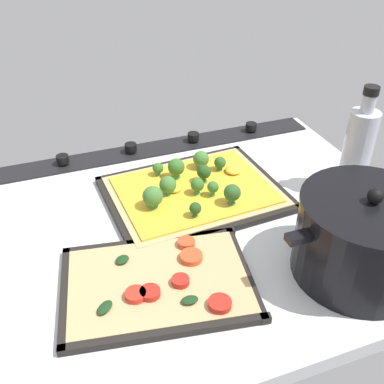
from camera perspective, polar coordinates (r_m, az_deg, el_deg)
ground_plane at (r=88.00cm, az=2.24°, el=-4.35°), size 78.75×67.50×3.00cm
stove_control_panel at (r=110.67cm, az=-3.68°, el=5.76°), size 75.60×7.00×2.60cm
baking_tray_front at (r=93.22cm, az=0.29°, el=-0.37°), size 36.23×28.87×1.30cm
broccoli_pizza at (r=92.41cm, az=0.12°, el=0.44°), size 33.69×26.33×5.80cm
baking_tray_back at (r=74.33cm, az=-4.20°, el=-11.44°), size 33.57×25.95×1.30cm
veggie_pizza_back at (r=73.77cm, az=-3.95°, el=-11.10°), size 30.81×23.19×1.90cm
cooking_pot at (r=77.16cm, az=20.71°, el=-5.41°), size 28.53×21.75×16.30cm
oil_bottle at (r=96.63cm, az=20.09°, el=5.01°), size 5.79×5.79×22.55cm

